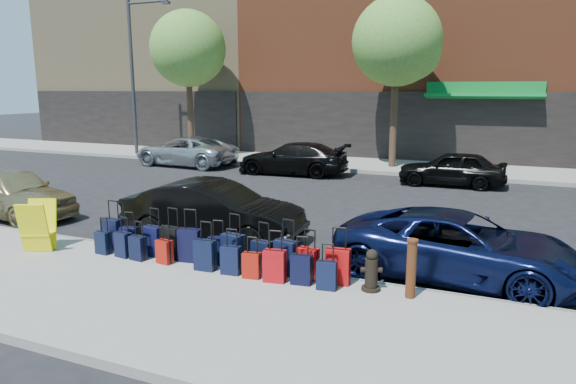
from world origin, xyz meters
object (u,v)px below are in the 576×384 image
at_px(car_far_0, 186,151).
at_px(car_far_2, 452,168).
at_px(suitcase_front_5, 218,251).
at_px(fire_hydrant, 371,271).
at_px(display_rack, 38,227).
at_px(car_far_1, 293,158).
at_px(car_near_2, 459,246).
at_px(streetlight, 135,66).
at_px(car_near_0, 12,192).
at_px(tree_center, 400,44).
at_px(bollard, 411,268).
at_px(tree_left, 190,51).
at_px(car_near_1, 214,212).

bearing_deg(car_far_0, car_far_2, 91.33).
height_order(suitcase_front_5, car_far_0, car_far_0).
height_order(fire_hydrant, display_rack, display_rack).
bearing_deg(car_far_1, car_near_2, 34.14).
distance_m(car_far_1, car_far_2, 6.41).
xyz_separation_m(streetlight, car_near_0, (5.32, -12.00, -3.96)).
bearing_deg(car_near_0, fire_hydrant, -91.42).
height_order(tree_center, car_far_0, tree_center).
height_order(tree_center, car_far_2, tree_center).
height_order(streetlight, suitcase_front_5, streetlight).
relative_size(bollard, display_rack, 0.93).
bearing_deg(tree_left, car_far_2, -12.79).
distance_m(display_rack, car_far_1, 12.15).
relative_size(streetlight, car_far_0, 1.63).
relative_size(tree_left, streetlight, 0.91).
distance_m(car_near_0, car_near_1, 6.40).
bearing_deg(bollard, car_near_0, 171.27).
height_order(car_near_1, car_far_2, car_near_1).
bearing_deg(tree_center, car_near_1, -97.86).
bearing_deg(car_far_0, bollard, 49.87).
height_order(suitcase_front_5, car_near_1, car_near_1).
height_order(suitcase_front_5, car_far_2, car_far_2).
bearing_deg(car_near_2, car_far_2, 12.74).
height_order(fire_hydrant, car_far_1, car_far_1).
bearing_deg(fire_hydrant, streetlight, 118.85).
bearing_deg(car_near_1, car_far_0, 34.25).
bearing_deg(fire_hydrant, car_far_1, 97.95).
relative_size(car_far_1, car_far_2, 1.21).
relative_size(streetlight, bollard, 8.02).
xyz_separation_m(tree_left, tree_center, (10.50, 0.00, 0.00)).
xyz_separation_m(tree_center, car_near_0, (-8.12, -12.70, -4.71)).
bearing_deg(tree_left, tree_center, 0.00).
height_order(display_rack, car_near_2, car_near_2).
xyz_separation_m(display_rack, car_near_0, (-3.60, 2.30, 0.02)).
xyz_separation_m(car_near_1, car_far_1, (-2.00, 9.63, -0.03)).
height_order(car_far_0, car_far_1, car_far_0).
bearing_deg(car_far_1, tree_center, 124.73).
bearing_deg(suitcase_front_5, display_rack, -178.76).
bearing_deg(car_near_0, car_near_2, -82.89).
bearing_deg(car_near_2, fire_hydrant, 147.28).
bearing_deg(car_far_2, display_rack, -32.15).
xyz_separation_m(tree_center, suitcase_front_5, (-0.58, -14.26, -4.99)).
height_order(streetlight, fire_hydrant, streetlight).
height_order(fire_hydrant, car_near_0, car_near_0).
relative_size(tree_left, fire_hydrant, 9.99).
distance_m(bollard, car_far_1, 13.46).
height_order(bollard, car_far_0, car_far_0).
xyz_separation_m(fire_hydrant, car_far_1, (-6.24, 11.50, 0.19)).
height_order(streetlight, display_rack, streetlight).
xyz_separation_m(tree_left, display_rack, (5.98, -15.00, -4.73)).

